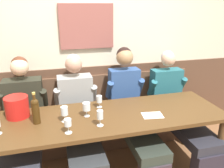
{
  "coord_description": "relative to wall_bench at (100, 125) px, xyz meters",
  "views": [
    {
      "loc": [
        -0.53,
        -1.87,
        1.83
      ],
      "look_at": [
        0.08,
        0.46,
        0.99
      ],
      "focal_mm": 36.25,
      "sensor_mm": 36.0,
      "label": 1
    }
  ],
  "objects": [
    {
      "name": "room_wall_back",
      "position": [
        -0.0,
        0.26,
        1.12
      ],
      "size": [
        6.8,
        0.12,
        2.8
      ],
      "color": "beige",
      "rests_on": "ground"
    },
    {
      "name": "wood_wainscot_panel",
      "position": [
        0.0,
        0.21,
        0.25
      ],
      "size": [
        6.8,
        0.03,
        1.05
      ],
      "primitive_type": "cube",
      "color": "brown",
      "rests_on": "ground"
    },
    {
      "name": "wall_bench",
      "position": [
        0.0,
        0.0,
        0.0
      ],
      "size": [
        2.69,
        0.42,
        0.94
      ],
      "color": "brown",
      "rests_on": "ground"
    },
    {
      "name": "dining_table",
      "position": [
        0.0,
        -0.65,
        0.39
      ],
      "size": [
        2.39,
        0.78,
        0.76
      ],
      "color": "#53371B",
      "rests_on": "ground"
    },
    {
      "name": "person_center_left_seat",
      "position": [
        -0.92,
        -0.34,
        0.34
      ],
      "size": [
        0.54,
        1.2,
        1.28
      ],
      "color": "#29302E",
      "rests_on": "ground"
    },
    {
      "name": "person_left_seat",
      "position": [
        -0.31,
        -0.33,
        0.34
      ],
      "size": [
        0.52,
        1.21,
        1.28
      ],
      "color": "#362E3B",
      "rests_on": "ground"
    },
    {
      "name": "person_right_seat",
      "position": [
        0.34,
        -0.34,
        0.37
      ],
      "size": [
        0.49,
        1.21,
        1.33
      ],
      "color": "#372D34",
      "rests_on": "ground"
    },
    {
      "name": "person_center_right_seat",
      "position": [
        0.95,
        -0.37,
        0.32
      ],
      "size": [
        0.53,
        1.2,
        1.26
      ],
      "color": "#2A2531",
      "rests_on": "ground"
    },
    {
      "name": "ice_bucket",
      "position": [
        -0.93,
        -0.44,
        0.58
      ],
      "size": [
        0.23,
        0.23,
        0.21
      ],
      "primitive_type": "cylinder",
      "color": "red",
      "rests_on": "dining_table"
    },
    {
      "name": "wine_bottle_clear_water",
      "position": [
        -0.74,
        -0.64,
        0.61
      ],
      "size": [
        0.07,
        0.07,
        0.32
      ],
      "color": "#40280E",
      "rests_on": "dining_table"
    },
    {
      "name": "wine_glass_right_end",
      "position": [
        -0.08,
        -0.44,
        0.56
      ],
      "size": [
        0.06,
        0.06,
        0.14
      ],
      "color": "silver",
      "rests_on": "dining_table"
    },
    {
      "name": "wine_glass_mid_left",
      "position": [
        -0.46,
        -0.89,
        0.57
      ],
      "size": [
        0.07,
        0.07,
        0.14
      ],
      "color": "silver",
      "rests_on": "dining_table"
    },
    {
      "name": "wine_glass_near_bucket",
      "position": [
        -0.16,
        -0.84,
        0.58
      ],
      "size": [
        0.06,
        0.06,
        0.16
      ],
      "color": "silver",
      "rests_on": "dining_table"
    },
    {
      "name": "wine_glass_by_bottle",
      "position": [
        -0.47,
        -0.67,
        0.58
      ],
      "size": [
        0.07,
        0.07,
        0.16
      ],
      "color": "silver",
      "rests_on": "dining_table"
    },
    {
      "name": "wine_glass_center_rear",
      "position": [
        -0.25,
        -0.62,
        0.58
      ],
      "size": [
        0.08,
        0.08,
        0.15
      ],
      "color": "silver",
      "rests_on": "dining_table"
    },
    {
      "name": "tasting_sheet_left_guest",
      "position": [
        0.41,
        -0.77,
        0.48
      ],
      "size": [
        0.23,
        0.18,
        0.0
      ],
      "primitive_type": "cube",
      "rotation": [
        0.0,
        0.0,
        -0.14
      ],
      "color": "white",
      "rests_on": "dining_table"
    }
  ]
}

